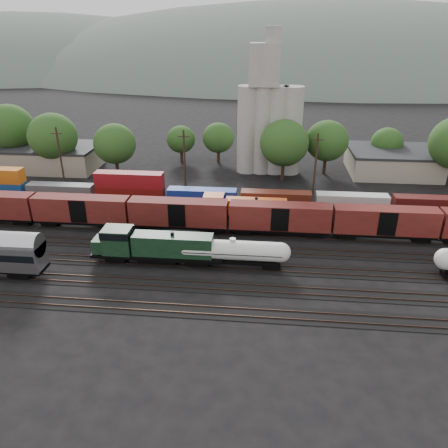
# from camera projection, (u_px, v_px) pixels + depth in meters

# --- Properties ---
(ground) EXTENTS (600.00, 600.00, 0.00)m
(ground) POSITION_uv_depth(u_px,v_px,m) (241.00, 249.00, 62.75)
(ground) COLOR black
(tracks) EXTENTS (180.00, 33.20, 0.20)m
(tracks) POSITION_uv_depth(u_px,v_px,m) (241.00, 249.00, 62.73)
(tracks) COLOR black
(tracks) RESTS_ON ground
(green_locomotive) EXTENTS (17.74, 3.13, 4.70)m
(green_locomotive) POSITION_uv_depth(u_px,v_px,m) (150.00, 245.00, 58.17)
(green_locomotive) COLOR black
(green_locomotive) RESTS_ON ground
(tank_car_a) EXTENTS (15.17, 2.72, 3.98)m
(tank_car_a) POSITION_uv_depth(u_px,v_px,m) (233.00, 251.00, 57.30)
(tank_car_a) COLOR silver
(tank_car_a) RESTS_ON ground
(orange_locomotive) EXTENTS (16.37, 2.73, 4.09)m
(orange_locomotive) POSITION_uv_depth(u_px,v_px,m) (239.00, 207.00, 70.86)
(orange_locomotive) COLOR black
(orange_locomotive) RESTS_ON ground
(boxcar_string) EXTENTS (138.20, 2.90, 4.20)m
(boxcar_string) POSITION_uv_depth(u_px,v_px,m) (179.00, 213.00, 66.82)
(boxcar_string) COLOR black
(boxcar_string) RESTS_ON ground
(container_wall) EXTENTS (160.00, 2.60, 5.80)m
(container_wall) POSITION_uv_depth(u_px,v_px,m) (202.00, 194.00, 75.91)
(container_wall) COLOR black
(container_wall) RESTS_ON ground
(grain_silo) EXTENTS (13.40, 5.00, 29.00)m
(grain_silo) POSITION_uv_depth(u_px,v_px,m) (269.00, 120.00, 90.14)
(grain_silo) COLOR #A6A398
(grain_silo) RESTS_ON ground
(industrial_sheds) EXTENTS (119.38, 17.26, 5.10)m
(industrial_sheds) POSITION_uv_depth(u_px,v_px,m) (283.00, 162.00, 92.85)
(industrial_sheds) COLOR #9E937F
(industrial_sheds) RESTS_ON ground
(tree_band) EXTENTS (166.21, 21.50, 13.82)m
(tree_band) POSITION_uv_depth(u_px,v_px,m) (283.00, 139.00, 90.56)
(tree_band) COLOR black
(tree_band) RESTS_ON ground
(utility_poles) EXTENTS (122.20, 0.36, 12.00)m
(utility_poles) POSITION_uv_depth(u_px,v_px,m) (249.00, 163.00, 79.95)
(utility_poles) COLOR black
(utility_poles) RESTS_ON ground
(distant_hills) EXTENTS (860.00, 286.00, 130.00)m
(distant_hills) POSITION_uv_depth(u_px,v_px,m) (298.00, 100.00, 303.71)
(distant_hills) COLOR #59665B
(distant_hills) RESTS_ON ground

